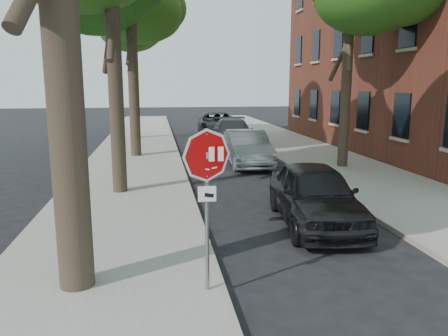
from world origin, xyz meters
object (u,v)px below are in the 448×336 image
at_px(tree_far, 131,18).
at_px(car_b, 247,148).
at_px(car_d, 218,124).
at_px(car_c, 232,134).
at_px(stop_sign, 207,179).
at_px(car_a, 315,195).

bearing_deg(tree_far, car_b, -62.83).
bearing_deg(car_b, car_d, 90.01).
distance_m(car_b, car_c, 5.20).
height_order(stop_sign, car_a, stop_sign).
height_order(stop_sign, car_c, stop_sign).
height_order(tree_far, car_c, tree_far).
relative_size(stop_sign, car_b, 0.58).
relative_size(tree_far, car_c, 1.75).
height_order(tree_far, car_a, tree_far).
distance_m(tree_far, car_c, 9.55).
bearing_deg(tree_far, car_c, -40.94).
relative_size(car_c, car_d, 0.95).
bearing_deg(car_c, car_d, 95.66).
bearing_deg(stop_sign, car_b, 75.10).
height_order(car_b, car_c, car_c).
bearing_deg(car_b, tree_far, 118.68).
relative_size(stop_sign, car_a, 0.60).
distance_m(car_a, car_b, 7.99).
bearing_deg(stop_sign, car_a, 47.82).
relative_size(car_b, car_c, 0.84).
bearing_deg(car_c, stop_sign, -95.64).
xyz_separation_m(car_c, car_d, (-0.00, 5.75, 0.00)).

